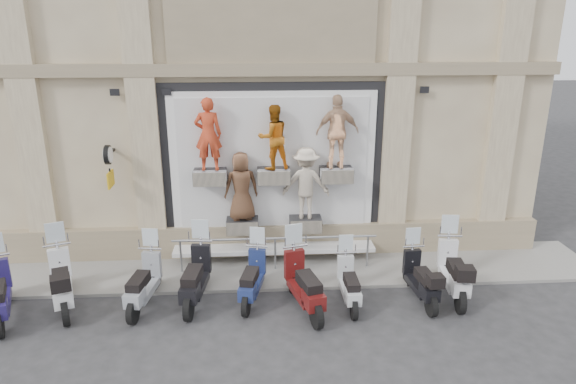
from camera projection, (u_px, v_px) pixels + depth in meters
name	position (u px, v px, depth m)	size (l,w,h in m)	color
ground	(279.00, 315.00, 10.89)	(90.00, 90.00, 0.00)	#2C2C2E
sidewalk	(275.00, 268.00, 12.86)	(16.00, 2.20, 0.08)	gray
building	(267.00, 19.00, 15.64)	(14.00, 8.60, 12.00)	beige
shop_vitrine	(278.00, 171.00, 12.73)	(5.60, 0.83, 4.30)	black
guard_rail	(275.00, 255.00, 12.63)	(5.06, 0.10, 0.93)	#9EA0A5
clock_sign_bracket	(109.00, 161.00, 12.11)	(0.10, 0.80, 1.02)	black
scooter_b	(60.00, 271.00, 10.94)	(0.62, 2.12, 1.72)	silver
scooter_c	(143.00, 273.00, 11.01)	(0.56, 1.92, 1.56)	gray
scooter_d	(195.00, 267.00, 11.16)	(0.60, 2.07, 1.68)	black
scooter_e	(252.00, 269.00, 11.26)	(0.54, 1.85, 1.50)	navy
scooter_f	(304.00, 273.00, 10.86)	(0.61, 2.10, 1.71)	#4F0E0D
scooter_g	(350.00, 275.00, 11.12)	(0.50, 1.72, 1.40)	#B4B8BB
scooter_h	(421.00, 270.00, 11.26)	(0.54, 1.84, 1.49)	black
scooter_i	(454.00, 261.00, 11.43)	(0.61, 2.08, 1.69)	silver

